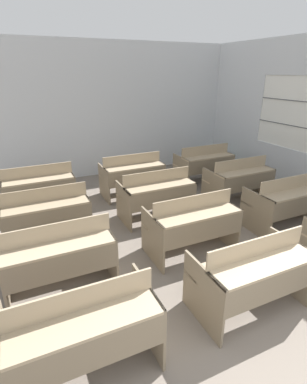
{
  "coord_description": "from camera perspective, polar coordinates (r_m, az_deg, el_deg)",
  "views": [
    {
      "loc": [
        -1.96,
        -0.42,
        2.5
      ],
      "look_at": [
        -0.14,
        3.47,
        0.76
      ],
      "focal_mm": 28.0,
      "sensor_mm": 36.0,
      "label": 1
    }
  ],
  "objects": [
    {
      "name": "bench_back_center",
      "position": [
        6.35,
        -4.03,
        3.45
      ],
      "size": [
        1.25,
        0.72,
        0.91
      ],
      "color": "#7D6E57",
      "rests_on": "ground_plane"
    },
    {
      "name": "bench_third_left",
      "position": [
        4.85,
        -19.68,
        -3.94
      ],
      "size": [
        1.25,
        0.72,
        0.91
      ],
      "color": "#796953",
      "rests_on": "ground_plane"
    },
    {
      "name": "bench_back_right",
      "position": [
        7.17,
        9.66,
        5.39
      ],
      "size": [
        1.25,
        0.72,
        0.91
      ],
      "color": "#7C6D56",
      "rests_on": "ground_plane"
    },
    {
      "name": "bench_third_right",
      "position": [
        6.26,
        16.03,
        2.37
      ],
      "size": [
        1.25,
        0.72,
        0.91
      ],
      "color": "#7E6F58",
      "rests_on": "ground_plane"
    },
    {
      "name": "bench_second_right",
      "position": [
        5.49,
        24.0,
        -1.54
      ],
      "size": [
        1.25,
        0.72,
        0.91
      ],
      "color": "#7D6E57",
      "rests_on": "ground_plane"
    },
    {
      "name": "bench_third_center",
      "position": [
        5.31,
        0.61,
        -0.31
      ],
      "size": [
        1.25,
        0.72,
        0.91
      ],
      "color": "#796A53",
      "rests_on": "ground_plane"
    },
    {
      "name": "bench_back_left",
      "position": [
        5.98,
        -20.94,
        0.8
      ],
      "size": [
        1.25,
        0.72,
        0.91
      ],
      "color": "#7D6D56",
      "rests_on": "ground_plane"
    },
    {
      "name": "wastepaper_bin",
      "position": [
        8.47,
        12.81,
        5.66
      ],
      "size": [
        0.28,
        0.28,
        0.37
      ],
      "color": "#1E6B33",
      "rests_on": "ground_plane"
    },
    {
      "name": "bench_front_left",
      "position": [
        2.84,
        -13.18,
        -24.03
      ],
      "size": [
        1.25,
        0.72,
        0.91
      ],
      "color": "#7E6F58",
      "rests_on": "ground_plane"
    },
    {
      "name": "bench_second_center",
      "position": [
        4.34,
        7.42,
        -5.88
      ],
      "size": [
        1.25,
        0.72,
        0.91
      ],
      "color": "#7B6B55",
      "rests_on": "ground_plane"
    },
    {
      "name": "bench_second_left",
      "position": [
        3.78,
        -17.51,
        -11.44
      ],
      "size": [
        1.25,
        0.72,
        0.91
      ],
      "color": "#83735D",
      "rests_on": "ground_plane"
    },
    {
      "name": "wall_back",
      "position": [
        7.64,
        -10.36,
        14.88
      ],
      "size": [
        6.99,
        0.06,
        3.17
      ],
      "color": "silver",
      "rests_on": "ground_plane"
    },
    {
      "name": "bench_front_center",
      "position": [
        3.52,
        18.42,
        -14.33
      ],
      "size": [
        1.25,
        0.72,
        0.91
      ],
      "color": "#7E6E57",
      "rests_on": "ground_plane"
    }
  ]
}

